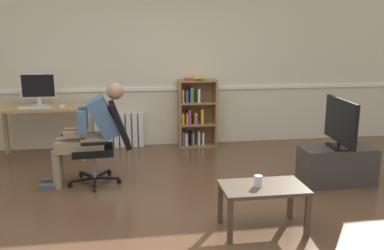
{
  "coord_description": "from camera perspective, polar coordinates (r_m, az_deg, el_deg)",
  "views": [
    {
      "loc": [
        -0.53,
        -3.71,
        1.72
      ],
      "look_at": [
        0.15,
        0.85,
        0.7
      ],
      "focal_mm": 36.98,
      "sensor_mm": 36.0,
      "label": 1
    }
  ],
  "objects": [
    {
      "name": "coffee_table",
      "position": [
        3.66,
        10.2,
        -9.54
      ],
      "size": [
        0.76,
        0.45,
        0.42
      ],
      "color": "#4C3D2D",
      "rests_on": "ground_plane"
    },
    {
      "name": "office_chair",
      "position": [
        4.83,
        -12.39,
        -2.14
      ],
      "size": [
        0.77,
        0.62,
        0.98
      ],
      "rotation": [
        0.0,
        0.0,
        -1.5
      ],
      "color": "black",
      "rests_on": "ground_plane"
    },
    {
      "name": "ground_plane",
      "position": [
        4.13,
        -0.34,
        -12.16
      ],
      "size": [
        18.0,
        18.0,
        0.0
      ],
      "primitive_type": "plane",
      "color": "brown"
    },
    {
      "name": "bookshelf",
      "position": [
        6.34,
        0.43,
        1.65
      ],
      "size": [
        0.61,
        0.29,
        1.12
      ],
      "color": "olive",
      "rests_on": "ground_plane"
    },
    {
      "name": "drinking_glass",
      "position": [
        3.6,
        9.52,
        -7.97
      ],
      "size": [
        0.08,
        0.08,
        0.1
      ],
      "primitive_type": "cylinder",
      "color": "silver",
      "rests_on": "coffee_table"
    },
    {
      "name": "computer_desk",
      "position": [
        6.11,
        -20.94,
        1.52
      ],
      "size": [
        1.26,
        0.63,
        0.76
      ],
      "color": "tan",
      "rests_on": "ground_plane"
    },
    {
      "name": "tv_screen",
      "position": [
        4.93,
        20.64,
        0.32
      ],
      "size": [
        0.23,
        0.83,
        0.58
      ],
      "rotation": [
        0.0,
        0.0,
        1.47
      ],
      "color": "black",
      "rests_on": "tv_stand"
    },
    {
      "name": "tv_stand",
      "position": [
        5.06,
        20.16,
        -5.53
      ],
      "size": [
        0.88,
        0.38,
        0.45
      ],
      "color": "#3D3833",
      "rests_on": "ground_plane"
    },
    {
      "name": "back_wall",
      "position": [
        6.4,
        -3.74,
        9.1
      ],
      "size": [
        12.0,
        0.13,
        2.7
      ],
      "color": "beige",
      "rests_on": "ground_plane"
    },
    {
      "name": "computer_mouse",
      "position": [
        5.91,
        -18.24,
        2.6
      ],
      "size": [
        0.06,
        0.1,
        0.03
      ],
      "primitive_type": "cube",
      "color": "white",
      "rests_on": "computer_desk"
    },
    {
      "name": "radiator",
      "position": [
        6.42,
        -10.44,
        -0.72
      ],
      "size": [
        0.77,
        0.08,
        0.56
      ],
      "color": "white",
      "rests_on": "ground_plane"
    },
    {
      "name": "imac_monitor",
      "position": [
        6.14,
        -21.3,
        5.1
      ],
      "size": [
        0.49,
        0.14,
        0.47
      ],
      "color": "silver",
      "rests_on": "computer_desk"
    },
    {
      "name": "keyboard",
      "position": [
        5.96,
        -21.67,
        2.37
      ],
      "size": [
        0.44,
        0.12,
        0.02
      ],
      "primitive_type": "cube",
      "color": "silver",
      "rests_on": "computer_desk"
    },
    {
      "name": "person_seated",
      "position": [
        4.8,
        -14.49,
        -0.82
      ],
      "size": [
        1.02,
        0.41,
        1.21
      ],
      "rotation": [
        0.0,
        0.0,
        -1.5
      ],
      "color": "#937F60",
      "rests_on": "ground_plane"
    }
  ]
}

